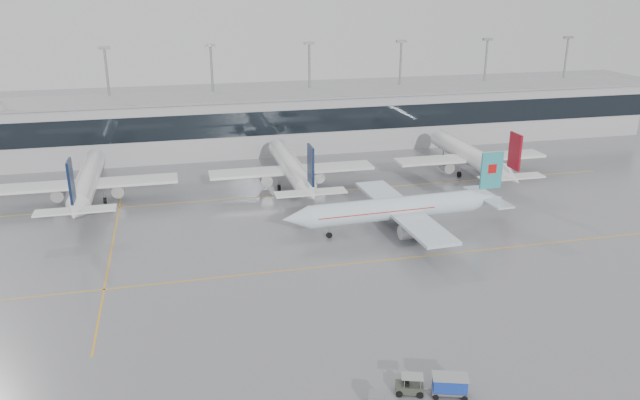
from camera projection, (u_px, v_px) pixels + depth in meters
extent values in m
plane|color=slate|center=(341.00, 265.00, 82.58)|extent=(320.00, 320.00, 0.00)
cube|color=gold|center=(341.00, 265.00, 82.58)|extent=(120.00, 0.25, 0.01)
cube|color=gold|center=(296.00, 194.00, 110.09)|extent=(120.00, 0.25, 0.01)
cube|color=gold|center=(113.00, 242.00, 89.71)|extent=(0.25, 60.00, 0.01)
cube|color=#A3A3A7|center=(267.00, 123.00, 137.45)|extent=(180.00, 15.00, 12.00)
cube|color=black|center=(272.00, 123.00, 130.03)|extent=(180.00, 0.20, 5.00)
cube|color=gray|center=(266.00, 95.00, 135.39)|extent=(182.00, 16.00, 0.40)
cylinder|color=gray|center=(110.00, 102.00, 134.00)|extent=(0.50, 0.50, 22.00)
cube|color=gray|center=(104.00, 48.00, 130.25)|extent=(2.40, 1.00, 0.60)
cylinder|color=gray|center=(213.00, 97.00, 138.86)|extent=(0.50, 0.50, 22.00)
cube|color=gray|center=(210.00, 46.00, 135.11)|extent=(2.40, 1.00, 0.60)
cylinder|color=gray|center=(310.00, 94.00, 143.72)|extent=(0.50, 0.50, 22.00)
cube|color=gray|center=(309.00, 43.00, 139.97)|extent=(2.40, 1.00, 0.60)
cylinder|color=gray|center=(399.00, 90.00, 148.58)|extent=(0.50, 0.50, 22.00)
cube|color=gray|center=(401.00, 41.00, 144.83)|extent=(2.40, 1.00, 0.60)
cylinder|color=gray|center=(484.00, 86.00, 153.44)|extent=(0.50, 0.50, 22.00)
cube|color=gray|center=(488.00, 39.00, 149.69)|extent=(2.40, 1.00, 0.60)
cylinder|color=gray|center=(563.00, 83.00, 158.30)|extent=(0.50, 0.50, 22.00)
cube|color=gray|center=(569.00, 37.00, 154.55)|extent=(2.40, 1.00, 0.60)
cylinder|color=silver|center=(393.00, 209.00, 92.58)|extent=(25.88, 4.56, 3.38)
cone|color=silver|center=(296.00, 219.00, 88.67)|extent=(4.15, 3.56, 3.38)
cone|color=silver|center=(487.00, 199.00, 96.70)|extent=(5.75, 3.63, 3.38)
cube|color=silver|center=(402.00, 210.00, 93.11)|extent=(6.28, 28.09, 0.45)
cube|color=silver|center=(488.00, 197.00, 96.66)|extent=(3.29, 10.85, 0.25)
cube|color=teal|center=(492.00, 170.00, 95.29)|extent=(3.61, 0.52, 5.76)
cylinder|color=#A7A7A8|center=(412.00, 231.00, 89.13)|extent=(3.69, 2.26, 2.10)
cylinder|color=#A7A7A8|center=(387.00, 209.00, 97.82)|extent=(3.69, 2.26, 2.10)
cylinder|color=gray|center=(329.00, 231.00, 90.78)|extent=(0.20, 0.20, 1.44)
cylinder|color=black|center=(329.00, 235.00, 91.02)|extent=(0.91, 0.34, 0.90)
cylinder|color=gray|center=(415.00, 228.00, 91.65)|extent=(0.24, 0.24, 1.44)
cylinder|color=black|center=(415.00, 232.00, 91.89)|extent=(1.12, 0.50, 1.10)
cylinder|color=gray|center=(401.00, 215.00, 96.36)|extent=(0.24, 0.24, 1.44)
cylinder|color=black|center=(401.00, 220.00, 96.60)|extent=(1.12, 0.50, 1.10)
cube|color=#B70F0F|center=(492.00, 168.00, 95.19)|extent=(1.42, 0.51, 1.40)
cube|color=#B70F0F|center=(374.00, 209.00, 91.73)|extent=(18.14, 4.24, 0.12)
cylinder|color=white|center=(88.00, 179.00, 105.69)|extent=(3.59, 27.36, 3.59)
cone|color=white|center=(97.00, 155.00, 120.07)|extent=(3.59, 4.00, 3.59)
cone|color=white|center=(76.00, 212.00, 90.57)|extent=(3.59, 5.60, 3.59)
cube|color=white|center=(87.00, 184.00, 104.44)|extent=(29.64, 5.00, 0.45)
cube|color=white|center=(75.00, 211.00, 90.29)|extent=(11.40, 2.80, 0.25)
cube|color=#0A1736|center=(71.00, 181.00, 88.59)|extent=(0.35, 3.60, 6.12)
cylinder|color=#A7A7A8|center=(59.00, 194.00, 104.34)|extent=(2.10, 3.60, 2.10)
cylinder|color=#A7A7A8|center=(118.00, 189.00, 106.46)|extent=(2.10, 3.60, 2.10)
cylinder|color=gray|center=(96.00, 175.00, 116.33)|extent=(0.20, 0.20, 1.56)
cylinder|color=black|center=(96.00, 179.00, 116.59)|extent=(0.30, 0.90, 0.90)
cylinder|color=gray|center=(72.00, 199.00, 103.64)|extent=(0.24, 0.24, 1.56)
cylinder|color=black|center=(72.00, 203.00, 103.90)|extent=(0.45, 1.10, 1.10)
cylinder|color=gray|center=(104.00, 196.00, 104.79)|extent=(0.24, 0.24, 1.56)
cylinder|color=black|center=(105.00, 201.00, 105.05)|extent=(0.45, 1.10, 1.10)
cylinder|color=white|center=(290.00, 165.00, 113.42)|extent=(3.59, 27.36, 3.59)
cone|color=white|center=(276.00, 145.00, 127.80)|extent=(3.59, 4.00, 3.59)
cone|color=white|center=(310.00, 194.00, 98.30)|extent=(3.59, 5.60, 3.59)
cube|color=white|center=(292.00, 170.00, 112.18)|extent=(29.64, 5.00, 0.45)
cube|color=white|center=(311.00, 192.00, 98.02)|extent=(11.40, 2.80, 0.25)
cube|color=#0A1736|center=(311.00, 165.00, 96.33)|extent=(0.35, 3.60, 6.12)
cylinder|color=#A7A7A8|center=(265.00, 179.00, 112.07)|extent=(2.10, 3.60, 2.10)
cylinder|color=#A7A7A8|center=(317.00, 175.00, 114.19)|extent=(2.10, 3.60, 2.10)
cylinder|color=gray|center=(280.00, 163.00, 124.07)|extent=(0.20, 0.20, 1.56)
cylinder|color=black|center=(281.00, 167.00, 124.32)|extent=(0.30, 0.90, 0.90)
cylinder|color=gray|center=(279.00, 184.00, 111.37)|extent=(0.24, 0.24, 1.56)
cylinder|color=black|center=(279.00, 188.00, 111.63)|extent=(0.45, 1.10, 1.10)
cylinder|color=gray|center=(307.00, 181.00, 112.52)|extent=(0.24, 0.24, 1.56)
cylinder|color=black|center=(307.00, 186.00, 112.78)|extent=(0.45, 1.10, 1.10)
cylinder|color=white|center=(467.00, 154.00, 121.15)|extent=(3.59, 27.36, 3.59)
cone|color=white|center=(435.00, 135.00, 135.53)|extent=(3.59, 4.00, 3.59)
cone|color=white|center=(511.00, 178.00, 106.04)|extent=(3.59, 5.60, 3.59)
cube|color=white|center=(470.00, 158.00, 119.91)|extent=(29.64, 5.00, 0.45)
cube|color=white|center=(511.00, 177.00, 105.75)|extent=(11.40, 2.80, 0.25)
cube|color=maroon|center=(515.00, 151.00, 104.06)|extent=(0.35, 3.60, 6.12)
cylinder|color=#A7A7A8|center=(446.00, 166.00, 119.80)|extent=(2.10, 3.60, 2.10)
cylinder|color=#A7A7A8|center=(491.00, 163.00, 121.92)|extent=(2.10, 3.60, 2.10)
cylinder|color=gray|center=(443.00, 153.00, 131.80)|extent=(0.20, 0.20, 1.56)
cylinder|color=black|center=(443.00, 156.00, 132.06)|extent=(0.30, 0.90, 0.90)
cylinder|color=gray|center=(459.00, 170.00, 119.10)|extent=(0.24, 0.24, 1.56)
cylinder|color=black|center=(459.00, 174.00, 119.36)|extent=(0.45, 1.10, 1.10)
cylinder|color=gray|center=(484.00, 169.00, 120.25)|extent=(0.24, 0.24, 1.56)
cylinder|color=black|center=(484.00, 172.00, 120.51)|extent=(0.45, 1.10, 1.10)
cube|color=#353B2F|center=(409.00, 388.00, 56.71)|extent=(2.81, 2.07, 0.73)
cube|color=gray|center=(412.00, 376.00, 56.28)|extent=(2.31, 1.91, 0.06)
cube|color=black|center=(406.00, 383.00, 56.57)|extent=(0.76, 0.96, 0.42)
cylinder|color=gray|center=(430.00, 389.00, 56.58)|extent=(1.22, 0.47, 0.08)
cylinder|color=gray|center=(404.00, 384.00, 55.96)|extent=(0.08, 0.08, 0.94)
cylinder|color=gray|center=(404.00, 377.00, 57.04)|extent=(0.08, 0.08, 0.94)
cylinder|color=gray|center=(421.00, 385.00, 55.85)|extent=(0.08, 0.08, 0.94)
cylinder|color=gray|center=(420.00, 377.00, 56.93)|extent=(0.08, 0.08, 0.94)
cylinder|color=black|center=(399.00, 394.00, 56.23)|extent=(0.66, 0.39, 0.63)
cylinder|color=black|center=(399.00, 385.00, 57.50)|extent=(0.66, 0.39, 0.63)
cylinder|color=black|center=(420.00, 395.00, 56.08)|extent=(0.66, 0.39, 0.63)
cylinder|color=black|center=(419.00, 386.00, 57.36)|extent=(0.66, 0.39, 0.63)
cube|color=gray|center=(449.00, 390.00, 56.46)|extent=(3.56, 2.53, 0.19)
cube|color=#16359F|center=(450.00, 383.00, 56.21)|extent=(3.32, 2.37, 1.29)
cube|color=gray|center=(450.00, 377.00, 55.98)|extent=(3.59, 2.64, 0.11)
cylinder|color=black|center=(436.00, 397.00, 55.87)|extent=(0.57, 0.35, 0.54)
cylinder|color=black|center=(434.00, 386.00, 57.39)|extent=(0.57, 0.35, 0.54)
cylinder|color=black|center=(465.00, 399.00, 55.67)|extent=(0.57, 0.35, 0.54)
cylinder|color=black|center=(462.00, 388.00, 57.19)|extent=(0.57, 0.35, 0.54)
cube|color=slate|center=(376.00, 400.00, 54.82)|extent=(1.75, 1.70, 1.38)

